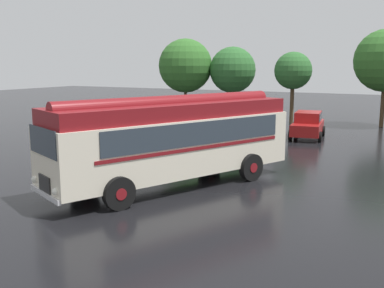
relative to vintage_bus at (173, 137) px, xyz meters
name	(u,v)px	position (x,y,z in m)	size (l,w,h in m)	color
ground_plane	(165,184)	(-0.42, 0.07, -1.89)	(120.00, 120.00, 0.00)	black
vintage_bus	(173,137)	(0.00, 0.00, 0.00)	(6.33, 10.21, 3.49)	silver
car_near_left	(264,123)	(-1.02, 13.58, -1.05)	(2.42, 4.40, 1.66)	#4C5156
car_mid_left	(308,125)	(1.76, 13.89, -1.05)	(2.38, 4.39, 1.66)	maroon
tree_far_left	(186,66)	(-10.86, 20.76, 2.60)	(4.73, 4.73, 6.87)	#4C3823
tree_left_of_centre	(234,70)	(-6.73, 21.93, 2.21)	(3.98, 3.98, 6.14)	#4C3823
tree_centre	(293,72)	(-1.17, 20.68, 2.17)	(2.93, 2.93, 5.61)	#4C3823
tree_right_of_centre	(384,60)	(5.26, 21.75, 3.08)	(4.61, 4.61, 7.20)	#4C3823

